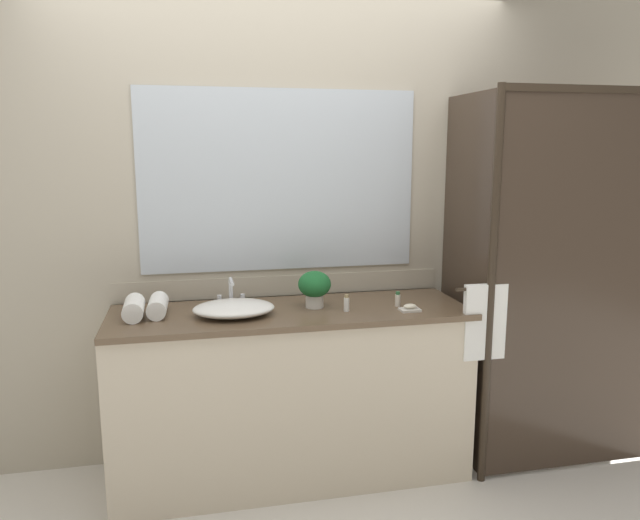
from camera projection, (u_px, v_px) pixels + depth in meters
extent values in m
plane|color=silver|center=(292.00, 474.00, 3.18)|extent=(8.00, 8.00, 0.00)
cube|color=#B2A893|center=(280.00, 223.00, 3.27)|extent=(4.40, 0.05, 2.60)
cube|color=#B2A893|center=(281.00, 285.00, 3.31)|extent=(1.80, 0.01, 0.11)
cube|color=silver|center=(280.00, 181.00, 3.20)|extent=(1.48, 0.01, 0.96)
cube|color=beige|center=(291.00, 396.00, 3.11)|extent=(1.80, 0.56, 0.87)
cube|color=brown|center=(291.00, 313.00, 3.02)|extent=(1.80, 0.58, 0.03)
cylinder|color=#2D2319|center=(491.00, 293.00, 2.94)|extent=(0.04, 0.04, 2.00)
cube|color=#2D2319|center=(597.00, 89.00, 2.86)|extent=(1.00, 0.04, 0.04)
cube|color=#382B21|center=(581.00, 288.00, 3.04)|extent=(0.96, 0.01, 1.96)
cube|color=#382B21|center=(465.00, 281.00, 3.21)|extent=(0.01, 0.57, 1.96)
cylinder|color=#2D2319|center=(486.00, 288.00, 2.94)|extent=(0.32, 0.02, 0.02)
cube|color=white|center=(484.00, 322.00, 2.97)|extent=(0.22, 0.04, 0.38)
ellipsoid|color=white|center=(234.00, 308.00, 2.91)|extent=(0.40, 0.31, 0.07)
cube|color=silver|center=(231.00, 304.00, 3.10)|extent=(0.17, 0.04, 0.02)
cylinder|color=silver|center=(231.00, 290.00, 3.09)|extent=(0.02, 0.02, 0.12)
cylinder|color=silver|center=(231.00, 282.00, 3.01)|extent=(0.02, 0.13, 0.02)
cylinder|color=silver|center=(219.00, 299.00, 3.08)|extent=(0.02, 0.02, 0.04)
cylinder|color=silver|center=(243.00, 298.00, 3.11)|extent=(0.02, 0.02, 0.04)
cylinder|color=beige|center=(315.00, 301.00, 3.06)|extent=(0.09, 0.09, 0.06)
ellipsoid|color=#1C5D2B|center=(315.00, 284.00, 3.04)|extent=(0.17, 0.17, 0.13)
cube|color=silver|center=(410.00, 310.00, 3.00)|extent=(0.10, 0.07, 0.01)
ellipsoid|color=silver|center=(410.00, 306.00, 2.99)|extent=(0.07, 0.04, 0.02)
cylinder|color=silver|center=(398.00, 300.00, 3.08)|extent=(0.03, 0.03, 0.06)
cylinder|color=#2D6638|center=(398.00, 293.00, 3.07)|extent=(0.02, 0.02, 0.02)
cylinder|color=white|center=(346.00, 304.00, 2.98)|extent=(0.03, 0.03, 0.07)
cylinder|color=#9E895B|center=(347.00, 296.00, 2.98)|extent=(0.02, 0.02, 0.01)
cylinder|color=white|center=(134.00, 308.00, 2.86)|extent=(0.10, 0.23, 0.10)
cylinder|color=white|center=(158.00, 306.00, 2.92)|extent=(0.10, 0.23, 0.09)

